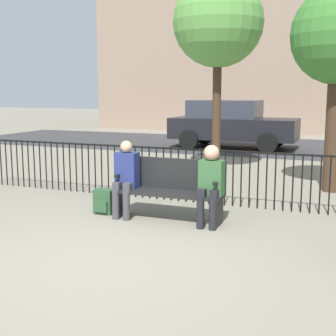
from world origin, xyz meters
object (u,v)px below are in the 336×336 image
(park_bench, at_px, (170,187))
(parked_car_0, at_px, (231,123))
(tree_0, at_px, (218,23))
(backpack, at_px, (104,202))
(seated_person_0, at_px, (126,175))
(seated_person_1, at_px, (211,181))

(park_bench, distance_m, parked_car_0, 9.21)
(tree_0, bearing_deg, park_bench, -83.14)
(backpack, bearing_deg, seated_person_0, -6.99)
(park_bench, xyz_separation_m, seated_person_1, (0.67, -0.13, 0.17))
(backpack, bearing_deg, parked_car_0, 91.91)
(park_bench, relative_size, backpack, 4.26)
(seated_person_0, bearing_deg, tree_0, 87.78)
(park_bench, xyz_separation_m, tree_0, (-0.51, 4.22, 2.97))
(tree_0, distance_m, parked_car_0, 5.61)
(seated_person_0, bearing_deg, backpack, 173.01)
(seated_person_0, bearing_deg, park_bench, 10.82)
(backpack, bearing_deg, park_bench, 4.14)
(seated_person_0, distance_m, tree_0, 5.18)
(backpack, height_order, tree_0, tree_0)
(seated_person_0, relative_size, backpack, 3.02)
(tree_0, bearing_deg, seated_person_0, -92.22)
(park_bench, relative_size, seated_person_1, 1.42)
(seated_person_1, distance_m, parked_car_0, 9.46)
(park_bench, height_order, tree_0, tree_0)
(tree_0, bearing_deg, backpack, -97.69)
(backpack, bearing_deg, tree_0, 82.31)
(park_bench, xyz_separation_m, seated_person_0, (-0.68, -0.13, 0.16))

